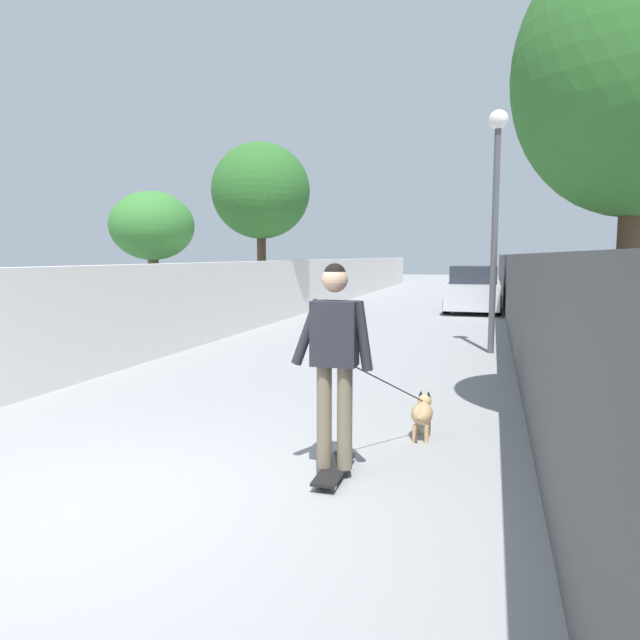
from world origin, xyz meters
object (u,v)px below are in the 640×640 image
Objects in this scene: tree_left_mid at (261,192)px; skateboard at (334,469)px; car_near at (474,290)px; dog at (422,412)px; lamp_post at (496,190)px; tree_left_near at (152,227)px; person_skateboarder at (335,349)px.

tree_left_mid is 13.68m from skateboard.
dog is at bearing 179.70° from car_near.
skateboard is (-6.95, 1.27, -3.05)m from lamp_post.
lamp_post reaches higher than skateboard.
tree_left_mid is at bearing -2.90° from tree_left_near.
person_skateboarder is 1.10× the size of dog.
lamp_post is (-4.97, -6.83, -0.70)m from tree_left_mid.
tree_left_near is 11.44m from car_near.
lamp_post is (0.53, -7.11, 0.62)m from tree_left_near.
car_near is (15.67, -0.67, 0.65)m from skateboard.
tree_left_near is 4.07× the size of skateboard.
car_near is at bearing -35.15° from tree_left_near.
tree_left_near is 5.66m from tree_left_mid.
tree_left_mid is 3.02× the size of person_skateboarder.
tree_left_near reaches higher than car_near.
car_near is (9.24, -6.51, -1.78)m from tree_left_near.
tree_left_mid is 1.26× the size of car_near.
dog is at bearing 173.20° from lamp_post.
tree_left_near is 0.78× the size of car_near.
tree_left_mid is at bearing 53.94° from lamp_post.
tree_left_near is at bearing 144.85° from car_near.
dog reaches higher than skateboard.
person_skateboarder is at bearing 169.65° from lamp_post.
tree_left_mid reaches higher than tree_left_near.
tree_left_near is at bearing 42.24° from person_skateboarder.
dog is at bearing -24.78° from skateboard.
lamp_post is 2.88× the size of dog.
tree_left_near is 9.01m from skateboard.
lamp_post reaches higher than car_near.
lamp_post is 1.09× the size of car_near.
lamp_post is 7.70m from skateboard.
tree_left_mid is 6.57× the size of skateboard.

